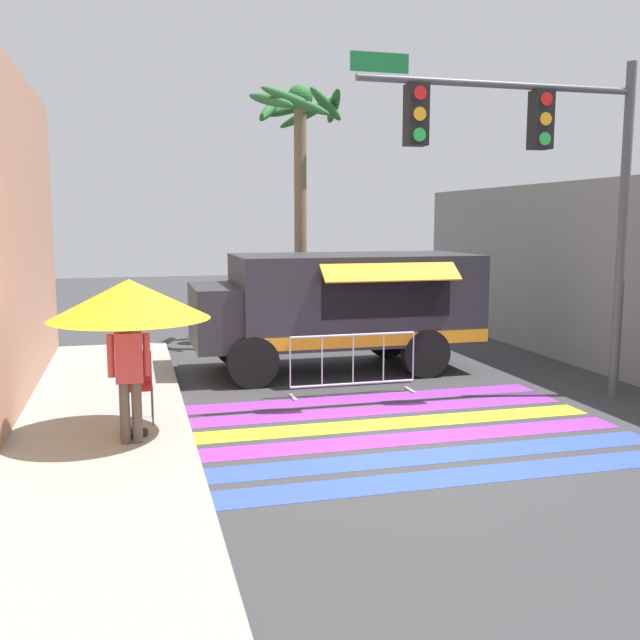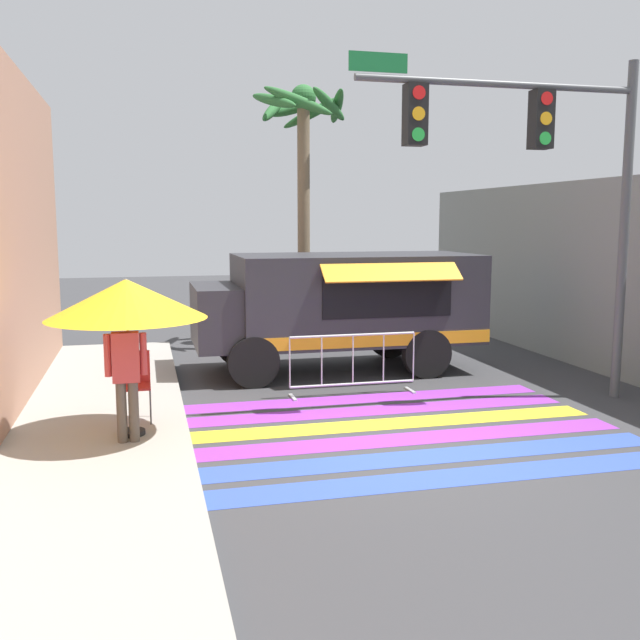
% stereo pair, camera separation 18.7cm
% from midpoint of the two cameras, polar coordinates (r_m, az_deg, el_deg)
% --- Properties ---
extents(ground_plane, '(60.00, 60.00, 0.00)m').
position_cam_midpoint_polar(ground_plane, '(9.99, 7.29, -9.44)').
color(ground_plane, '#38383A').
extents(sidewalk_left, '(4.40, 16.00, 0.15)m').
position_cam_midpoint_polar(sidewalk_left, '(9.47, -23.21, -10.57)').
color(sidewalk_left, '#99968E').
rests_on(sidewalk_left, ground_plane).
extents(concrete_wall_right, '(0.20, 16.00, 3.79)m').
position_cam_midpoint_polar(concrete_wall_right, '(14.81, 22.54, 3.17)').
color(concrete_wall_right, gray).
rests_on(concrete_wall_right, ground_plane).
extents(crosswalk_painted, '(6.40, 4.36, 0.01)m').
position_cam_midpoint_polar(crosswalk_painted, '(10.32, 6.53, -8.83)').
color(crosswalk_painted, '#334FB2').
rests_on(crosswalk_painted, ground_plane).
extents(food_truck, '(5.53, 2.74, 2.32)m').
position_cam_midpoint_polar(food_truck, '(14.04, 1.56, 1.43)').
color(food_truck, '#2D2D33').
rests_on(food_truck, ground_plane).
extents(traffic_signal_pole, '(4.85, 0.29, 5.52)m').
position_cam_midpoint_polar(traffic_signal_pole, '(12.04, 17.56, 12.24)').
color(traffic_signal_pole, '#515456').
rests_on(traffic_signal_pole, ground_plane).
extents(patio_umbrella, '(2.08, 2.08, 2.08)m').
position_cam_midpoint_polar(patio_umbrella, '(9.57, -14.68, 1.61)').
color(patio_umbrella, black).
rests_on(patio_umbrella, sidewalk_left).
extents(folding_chair, '(0.46, 0.46, 0.98)m').
position_cam_midpoint_polar(folding_chair, '(10.49, -14.17, -4.59)').
color(folding_chair, '#4C4C51').
rests_on(folding_chair, sidewalk_left).
extents(vendor_person, '(0.53, 0.22, 1.68)m').
position_cam_midpoint_polar(vendor_person, '(9.40, -14.70, -3.81)').
color(vendor_person, brown).
rests_on(vendor_person, sidewalk_left).
extents(barricade_front, '(2.23, 0.44, 1.06)m').
position_cam_midpoint_polar(barricade_front, '(12.24, 3.09, -3.57)').
color(barricade_front, '#B7BABF').
rests_on(barricade_front, ground_plane).
extents(palm_tree, '(2.44, 2.43, 6.13)m').
position_cam_midpoint_polar(palm_tree, '(17.35, -1.04, 13.45)').
color(palm_tree, '#7A664C').
rests_on(palm_tree, ground_plane).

